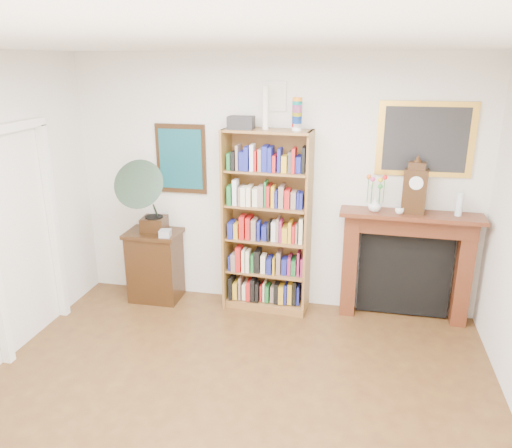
{
  "coord_description": "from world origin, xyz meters",
  "views": [
    {
      "loc": [
        0.92,
        -2.78,
        2.71
      ],
      "look_at": [
        -0.0,
        1.6,
        1.23
      ],
      "focal_mm": 35.0,
      "sensor_mm": 36.0,
      "label": 1
    }
  ],
  "objects_px": {
    "gramophone": "(147,192)",
    "cd_stack": "(165,233)",
    "flower_vase": "(375,205)",
    "bottle_left": "(459,204)",
    "fireplace": "(406,256)",
    "bookshelf": "(267,212)",
    "teacup": "(399,211)",
    "side_cabinet": "(155,265)",
    "mantel_clock": "(415,189)",
    "bottle_right": "(460,205)"
  },
  "relations": [
    {
      "from": "teacup",
      "to": "bottle_right",
      "type": "xyz_separation_m",
      "value": [
        0.59,
        0.09,
        0.06
      ]
    },
    {
      "from": "fireplace",
      "to": "cd_stack",
      "type": "distance_m",
      "value": 2.64
    },
    {
      "from": "side_cabinet",
      "to": "mantel_clock",
      "type": "relative_size",
      "value": 1.58
    },
    {
      "from": "cd_stack",
      "to": "flower_vase",
      "type": "bearing_deg",
      "value": 4.94
    },
    {
      "from": "bottle_left",
      "to": "bottle_right",
      "type": "bearing_deg",
      "value": 66.56
    },
    {
      "from": "fireplace",
      "to": "teacup",
      "type": "relative_size",
      "value": 16.23
    },
    {
      "from": "mantel_clock",
      "to": "cd_stack",
      "type": "bearing_deg",
      "value": -165.69
    },
    {
      "from": "fireplace",
      "to": "bottle_left",
      "type": "relative_size",
      "value": 6.03
    },
    {
      "from": "bookshelf",
      "to": "teacup",
      "type": "height_order",
      "value": "bookshelf"
    },
    {
      "from": "gramophone",
      "to": "side_cabinet",
      "type": "bearing_deg",
      "value": 88.58
    },
    {
      "from": "cd_stack",
      "to": "bookshelf",
      "type": "bearing_deg",
      "value": 9.57
    },
    {
      "from": "side_cabinet",
      "to": "teacup",
      "type": "distance_m",
      "value": 2.82
    },
    {
      "from": "bookshelf",
      "to": "mantel_clock",
      "type": "height_order",
      "value": "bookshelf"
    },
    {
      "from": "gramophone",
      "to": "cd_stack",
      "type": "relative_size",
      "value": 7.31
    },
    {
      "from": "fireplace",
      "to": "bottle_right",
      "type": "height_order",
      "value": "bottle_right"
    },
    {
      "from": "fireplace",
      "to": "gramophone",
      "type": "xyz_separation_m",
      "value": [
        -2.81,
        -0.25,
        0.61
      ]
    },
    {
      "from": "fireplace",
      "to": "side_cabinet",
      "type": "bearing_deg",
      "value": -175.75
    },
    {
      "from": "bookshelf",
      "to": "teacup",
      "type": "relative_size",
      "value": 26.15
    },
    {
      "from": "bookshelf",
      "to": "bottle_right",
      "type": "xyz_separation_m",
      "value": [
        1.97,
        0.05,
        0.18
      ]
    },
    {
      "from": "fireplace",
      "to": "teacup",
      "type": "bearing_deg",
      "value": -135.07
    },
    {
      "from": "fireplace",
      "to": "gramophone",
      "type": "distance_m",
      "value": 2.89
    },
    {
      "from": "cd_stack",
      "to": "bottle_right",
      "type": "distance_m",
      "value": 3.12
    },
    {
      "from": "side_cabinet",
      "to": "bottle_left",
      "type": "xyz_separation_m",
      "value": [
        3.27,
        0.09,
        0.92
      ]
    },
    {
      "from": "bookshelf",
      "to": "mantel_clock",
      "type": "distance_m",
      "value": 1.55
    },
    {
      "from": "flower_vase",
      "to": "bottle_left",
      "type": "relative_size",
      "value": 0.6
    },
    {
      "from": "bookshelf",
      "to": "bottle_right",
      "type": "relative_size",
      "value": 11.67
    },
    {
      "from": "teacup",
      "to": "flower_vase",
      "type": "bearing_deg",
      "value": 170.13
    },
    {
      "from": "bookshelf",
      "to": "gramophone",
      "type": "relative_size",
      "value": 2.66
    },
    {
      "from": "mantel_clock",
      "to": "bottle_right",
      "type": "bearing_deg",
      "value": 15.09
    },
    {
      "from": "teacup",
      "to": "bottle_left",
      "type": "xyz_separation_m",
      "value": [
        0.58,
        0.07,
        0.08
      ]
    },
    {
      "from": "mantel_clock",
      "to": "teacup",
      "type": "distance_m",
      "value": 0.26
    },
    {
      "from": "fireplace",
      "to": "flower_vase",
      "type": "relative_size",
      "value": 10.06
    },
    {
      "from": "gramophone",
      "to": "teacup",
      "type": "bearing_deg",
      "value": -2.07
    },
    {
      "from": "fireplace",
      "to": "gramophone",
      "type": "bearing_deg",
      "value": -173.38
    },
    {
      "from": "bookshelf",
      "to": "cd_stack",
      "type": "relative_size",
      "value": 19.45
    },
    {
      "from": "bottle_left",
      "to": "teacup",
      "type": "bearing_deg",
      "value": -173.49
    },
    {
      "from": "flower_vase",
      "to": "bottle_left",
      "type": "bearing_deg",
      "value": 1.57
    },
    {
      "from": "side_cabinet",
      "to": "gramophone",
      "type": "bearing_deg",
      "value": -86.76
    },
    {
      "from": "gramophone",
      "to": "mantel_clock",
      "type": "distance_m",
      "value": 2.83
    },
    {
      "from": "fireplace",
      "to": "mantel_clock",
      "type": "distance_m",
      "value": 0.76
    },
    {
      "from": "fireplace",
      "to": "teacup",
      "type": "xyz_separation_m",
      "value": [
        -0.12,
        -0.12,
        0.53
      ]
    },
    {
      "from": "cd_stack",
      "to": "mantel_clock",
      "type": "distance_m",
      "value": 2.7
    },
    {
      "from": "side_cabinet",
      "to": "mantel_clock",
      "type": "distance_m",
      "value": 3.02
    },
    {
      "from": "bookshelf",
      "to": "bottle_right",
      "type": "bearing_deg",
      "value": 5.97
    },
    {
      "from": "cd_stack",
      "to": "side_cabinet",
      "type": "bearing_deg",
      "value": 147.03
    },
    {
      "from": "side_cabinet",
      "to": "gramophone",
      "type": "xyz_separation_m",
      "value": [
        0.01,
        -0.12,
        0.91
      ]
    },
    {
      "from": "bookshelf",
      "to": "flower_vase",
      "type": "height_order",
      "value": "bookshelf"
    },
    {
      "from": "bottle_left",
      "to": "side_cabinet",
      "type": "bearing_deg",
      "value": -178.5
    },
    {
      "from": "fireplace",
      "to": "bottle_right",
      "type": "xyz_separation_m",
      "value": [
        0.46,
        -0.03,
        0.6
      ]
    },
    {
      "from": "flower_vase",
      "to": "bottle_left",
      "type": "distance_m",
      "value": 0.83
    }
  ]
}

